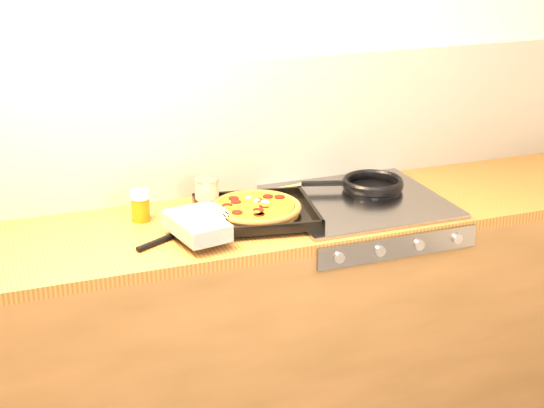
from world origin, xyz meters
name	(u,v)px	position (x,y,z in m)	size (l,w,h in m)	color
room_shell	(218,129)	(0.00, 1.39, 1.15)	(3.20, 3.20, 3.20)	white
counter_run	(245,332)	(0.00, 1.10, 0.45)	(3.20, 0.62, 0.90)	#8E5F36
stovetop	(359,202)	(0.45, 1.10, 0.91)	(0.60, 0.56, 0.02)	gray
pizza_on_tray	(239,213)	(-0.03, 1.05, 0.94)	(0.57, 0.45, 0.07)	black
frying_pan	(371,185)	(0.54, 1.17, 0.94)	(0.41, 0.29, 0.04)	black
tomato_can	(207,195)	(-0.10, 1.22, 0.96)	(0.11, 0.11, 0.12)	#AF1F0E
juice_glass	(140,205)	(-0.34, 1.21, 0.96)	(0.08, 0.08, 0.11)	orange
wooden_spoon	(282,189)	(0.23, 1.32, 0.91)	(0.30, 0.07, 0.02)	olive
black_spatula	(172,236)	(-0.28, 1.02, 0.91)	(0.27, 0.18, 0.02)	black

